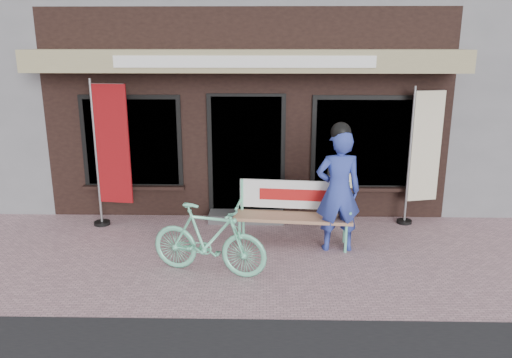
{
  "coord_description": "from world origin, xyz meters",
  "views": [
    {
      "loc": [
        0.35,
        -6.52,
        3.03
      ],
      "look_at": [
        0.19,
        0.7,
        1.05
      ],
      "focal_mm": 35.0,
      "sensor_mm": 36.0,
      "label": 1
    }
  ],
  "objects_px": {
    "bench": "(293,208)",
    "person": "(338,189)",
    "nobori_red": "(110,152)",
    "menu_stand": "(340,192)",
    "nobori_cream": "(423,154)",
    "bicycle": "(209,239)"
  },
  "relations": [
    {
      "from": "person",
      "to": "nobori_red",
      "type": "distance_m",
      "value": 3.77
    },
    {
      "from": "bicycle",
      "to": "nobori_red",
      "type": "height_order",
      "value": "nobori_red"
    },
    {
      "from": "bicycle",
      "to": "bench",
      "type": "bearing_deg",
      "value": -31.66
    },
    {
      "from": "bicycle",
      "to": "nobori_cream",
      "type": "bearing_deg",
      "value": -43.14
    },
    {
      "from": "bench",
      "to": "person",
      "type": "bearing_deg",
      "value": -15.06
    },
    {
      "from": "bench",
      "to": "menu_stand",
      "type": "bearing_deg",
      "value": 57.66
    },
    {
      "from": "person",
      "to": "bicycle",
      "type": "relative_size",
      "value": 1.2
    },
    {
      "from": "person",
      "to": "nobori_cream",
      "type": "height_order",
      "value": "nobori_cream"
    },
    {
      "from": "bench",
      "to": "nobori_red",
      "type": "bearing_deg",
      "value": 172.88
    },
    {
      "from": "bicycle",
      "to": "nobori_red",
      "type": "distance_m",
      "value": 2.66
    },
    {
      "from": "nobori_red",
      "to": "menu_stand",
      "type": "bearing_deg",
      "value": 13.32
    },
    {
      "from": "person",
      "to": "menu_stand",
      "type": "xyz_separation_m",
      "value": [
        0.23,
        1.36,
        -0.46
      ]
    },
    {
      "from": "bicycle",
      "to": "nobori_cream",
      "type": "distance_m",
      "value": 4.04
    },
    {
      "from": "person",
      "to": "bicycle",
      "type": "bearing_deg",
      "value": -158.6
    },
    {
      "from": "person",
      "to": "menu_stand",
      "type": "relative_size",
      "value": 2.02
    },
    {
      "from": "nobori_red",
      "to": "menu_stand",
      "type": "distance_m",
      "value": 3.98
    },
    {
      "from": "person",
      "to": "nobori_cream",
      "type": "xyz_separation_m",
      "value": [
        1.57,
        1.21,
        0.26
      ]
    },
    {
      "from": "menu_stand",
      "to": "nobori_red",
      "type": "bearing_deg",
      "value": 179.55
    },
    {
      "from": "nobori_red",
      "to": "menu_stand",
      "type": "height_order",
      "value": "nobori_red"
    },
    {
      "from": "nobori_red",
      "to": "nobori_cream",
      "type": "xyz_separation_m",
      "value": [
        5.21,
        0.28,
        -0.07
      ]
    },
    {
      "from": "bench",
      "to": "bicycle",
      "type": "relative_size",
      "value": 1.13
    },
    {
      "from": "bench",
      "to": "menu_stand",
      "type": "height_order",
      "value": "bench"
    }
  ]
}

